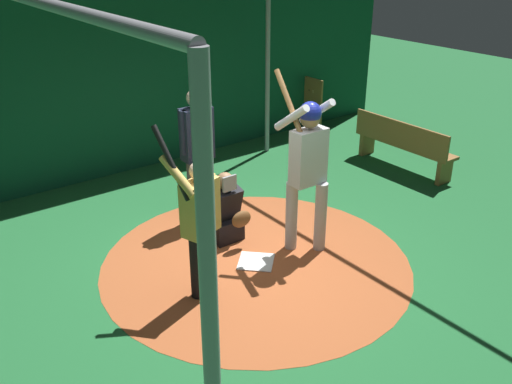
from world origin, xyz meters
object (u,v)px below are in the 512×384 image
Objects in this scene: bat_rack at (310,105)px; bench at (403,143)px; home_plate at (256,262)px; batter at (307,161)px; umpire at (197,148)px; visitor at (200,220)px; catcher at (225,214)px.

bat_rack is 0.56× the size of bench.
batter is (0.09, 0.70, 1.18)m from home_plate.
home_plate is 0.23× the size of umpire.
bench is at bearing 103.64° from home_plate.
home_plate is at bearing 79.96° from visitor.
visitor reaches higher than bench.
visitor is at bearing -88.49° from batter.
home_plate is at bearing -3.64° from umpire.
umpire is at bearing -62.21° from bat_rack.
home_plate is at bearing -97.12° from batter.
batter is 1.15× the size of visitor.
batter reaches higher than visitor.
visitor is 4.77m from bench.
batter is at bearing -42.90° from bat_rack.
catcher is at bearing -139.52° from batter.
bat_rack reaches higher than catcher.
batter is 1.18× the size of bench.
batter is at bearing -71.92° from bench.
bench is (-1.01, 3.09, -0.74)m from batter.
home_plate is 0.79m from catcher.
bench is (-0.22, 3.76, 0.08)m from catcher.
catcher is 0.52× the size of umpire.
visitor is 1.03× the size of bench.
umpire reaches higher than bench.
home_plate is 0.44× the size of catcher.
bat_rack is (-2.08, 3.94, -0.56)m from umpire.
batter is at bearing 72.80° from visitor.
umpire is (-1.50, -0.61, -0.14)m from batter.
home_plate is 0.22× the size of visitor.
home_plate is at bearing -49.09° from bat_rack.
home_plate is 1.37m from batter.
visitor is (0.04, -1.55, -0.28)m from batter.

